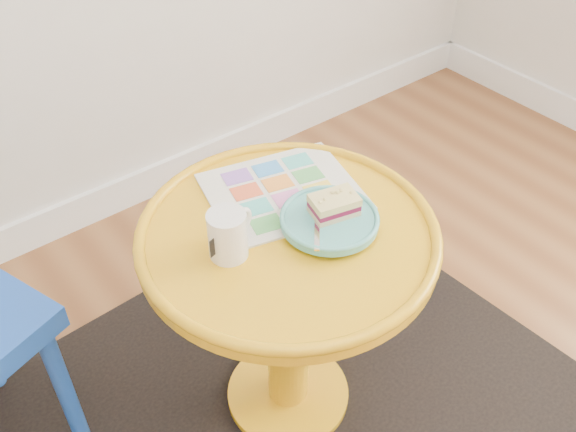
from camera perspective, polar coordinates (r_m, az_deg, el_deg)
rug at (r=1.70m, az=0.00°, el=-15.64°), size 1.35×1.17×0.01m
side_table at (r=1.38m, az=0.00°, el=-6.30°), size 0.60×0.60×0.57m
newspaper at (r=1.36m, az=-0.45°, el=2.17°), size 0.37×0.33×0.01m
mug at (r=1.19m, az=-5.32°, el=-1.52°), size 0.11×0.07×0.10m
plate at (r=1.27m, az=3.70°, el=-0.38°), size 0.20×0.20×0.02m
cake_slice at (r=1.26m, az=4.12°, el=0.99°), size 0.10×0.08×0.04m
fork at (r=1.25m, az=2.61°, el=-0.60°), size 0.10×0.12×0.00m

